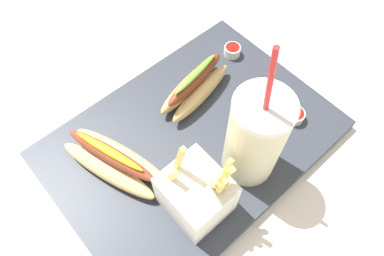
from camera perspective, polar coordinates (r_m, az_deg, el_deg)
name	(u,v)px	position (r m, az deg, el deg)	size (l,w,h in m)	color
ground_plane	(192,145)	(0.61, 0.00, -2.84)	(2.40, 2.40, 0.02)	silver
food_tray	(192,140)	(0.59, 0.00, -1.95)	(0.46, 0.33, 0.02)	#2D333D
soda_cup	(255,138)	(0.50, 10.19, -1.57)	(0.08, 0.08, 0.27)	beige
fries_basket	(196,194)	(0.50, 0.72, -10.66)	(0.08, 0.09, 0.15)	white
hot_dog_1	(195,86)	(0.61, 0.51, 6.79)	(0.16, 0.08, 0.06)	tan
hot_dog_2	(113,161)	(0.55, -12.68, -5.20)	(0.11, 0.18, 0.06)	#DBB775
ketchup_cup_1	(295,115)	(0.62, 16.36, 1.98)	(0.03, 0.03, 0.02)	white
ketchup_cup_2	(232,50)	(0.69, 6.56, 12.44)	(0.03, 0.03, 0.02)	white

